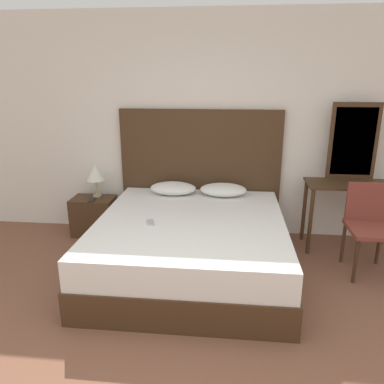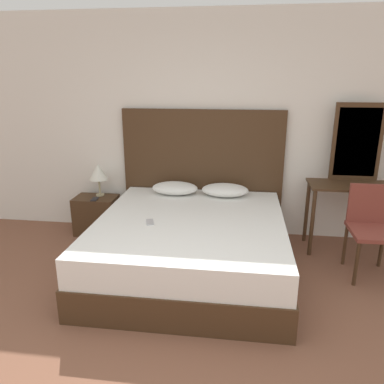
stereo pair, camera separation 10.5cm
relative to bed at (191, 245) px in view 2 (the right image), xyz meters
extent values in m
cube|color=white|center=(0.08, 1.13, 1.06)|extent=(10.00, 0.06, 2.70)
cube|color=#422B19|center=(0.00, 0.00, -0.14)|extent=(1.90, 2.07, 0.31)
cube|color=white|center=(0.00, 0.00, 0.16)|extent=(1.86, 2.03, 0.28)
cube|color=#422B19|center=(0.00, 1.06, 0.50)|extent=(1.99, 0.05, 1.57)
ellipsoid|color=white|center=(-0.30, 0.80, 0.37)|extent=(0.55, 0.36, 0.14)
ellipsoid|color=white|center=(0.30, 0.80, 0.37)|extent=(0.55, 0.36, 0.14)
cube|color=#B7B7BC|center=(-0.38, -0.15, 0.30)|extent=(0.11, 0.16, 0.01)
cube|color=#422B19|center=(-1.34, 0.83, -0.05)|extent=(0.53, 0.36, 0.48)
cylinder|color=tan|center=(-1.30, 0.90, 0.20)|extent=(0.10, 0.10, 0.02)
cylinder|color=tan|center=(-1.30, 0.90, 0.31)|extent=(0.02, 0.02, 0.20)
cone|color=silver|center=(-1.30, 0.90, 0.51)|extent=(0.24, 0.24, 0.20)
cube|color=black|center=(-1.31, 0.74, 0.20)|extent=(0.08, 0.16, 0.01)
cube|color=#422B19|center=(1.77, 0.73, 0.50)|extent=(1.04, 0.47, 0.02)
cylinder|color=#422B19|center=(1.29, 0.54, 0.10)|extent=(0.04, 0.04, 0.77)
cylinder|color=#422B19|center=(1.29, 0.93, 0.10)|extent=(0.04, 0.04, 0.77)
cube|color=#422B19|center=(1.77, 0.94, 0.95)|extent=(0.54, 0.03, 0.88)
cube|color=#B2BCC6|center=(1.77, 0.93, 0.95)|extent=(0.46, 0.01, 0.78)
cube|color=brown|center=(1.80, 0.15, 0.19)|extent=(0.43, 0.49, 0.04)
cube|color=brown|center=(1.80, 0.37, 0.41)|extent=(0.41, 0.04, 0.41)
cylinder|color=#422B19|center=(1.62, -0.07, -0.06)|extent=(0.04, 0.04, 0.46)
cylinder|color=#422B19|center=(1.62, 0.36, -0.06)|extent=(0.04, 0.04, 0.46)
cylinder|color=#422B19|center=(1.99, 0.36, -0.06)|extent=(0.04, 0.04, 0.46)
camera|label=1|loc=(0.38, -3.49, 1.67)|focal=35.00mm
camera|label=2|loc=(0.48, -3.47, 1.67)|focal=35.00mm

